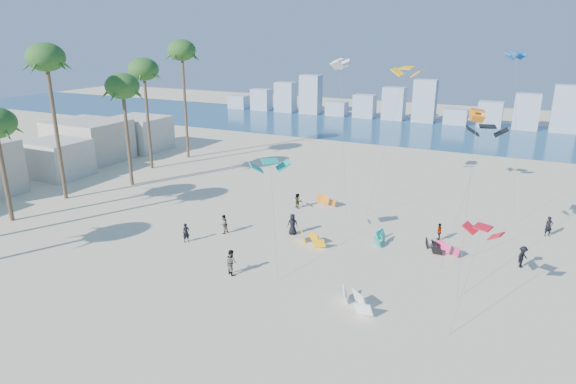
% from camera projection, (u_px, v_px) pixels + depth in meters
% --- Properties ---
extents(ground, '(220.00, 220.00, 0.00)m').
position_uv_depth(ground, '(130.00, 328.00, 30.23)').
color(ground, beige).
rests_on(ground, ground).
extents(ocean, '(220.00, 220.00, 0.00)m').
position_uv_depth(ocean, '(405.00, 130.00, 91.90)').
color(ocean, navy).
rests_on(ocean, ground).
extents(kitesurfer_near, '(0.68, 0.73, 1.68)m').
position_uv_depth(kitesurfer_near, '(186.00, 233.00, 42.36)').
color(kitesurfer_near, black).
rests_on(kitesurfer_near, ground).
extents(kitesurfer_mid, '(1.17, 1.08, 1.93)m').
position_uv_depth(kitesurfer_mid, '(231.00, 262.00, 36.71)').
color(kitesurfer_mid, gray).
rests_on(kitesurfer_mid, ground).
extents(kitesurfers_far, '(26.95, 12.74, 1.91)m').
position_uv_depth(kitesurfers_far, '(367.00, 226.00, 43.70)').
color(kitesurfers_far, black).
rests_on(kitesurfers_far, ground).
extents(grounded_kites, '(16.13, 20.20, 0.99)m').
position_uv_depth(grounded_kites, '(367.00, 246.00, 40.81)').
color(grounded_kites, '#FFB60D').
rests_on(grounded_kites, ground).
extents(flying_kites, '(29.18, 27.34, 15.87)m').
position_uv_depth(flying_kites, '(425.00, 105.00, 40.89)').
color(flying_kites, '#0DA392').
rests_on(flying_kites, ground).
extents(palm_row, '(7.88, 44.80, 16.36)m').
position_uv_depth(palm_row, '(61.00, 84.00, 49.67)').
color(palm_row, brown).
rests_on(palm_row, ground).
extents(beachfront_buildings, '(11.50, 43.00, 6.00)m').
position_uv_depth(beachfront_buildings, '(39.00, 156.00, 61.21)').
color(beachfront_buildings, beige).
rests_on(beachfront_buildings, ground).
extents(distant_skyline, '(85.00, 3.00, 8.40)m').
position_uv_depth(distant_skyline, '(411.00, 106.00, 100.01)').
color(distant_skyline, '#9EADBF').
rests_on(distant_skyline, ground).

